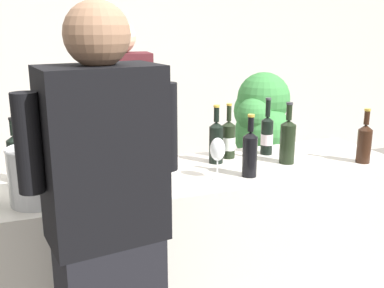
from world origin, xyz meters
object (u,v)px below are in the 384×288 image
(wine_bottle_9, at_px, (130,151))
(wine_bottle_11, at_px, (364,142))
(wine_bottle_0, at_px, (250,152))
(wine_bottle_8, at_px, (228,139))
(wine_bottle_7, at_px, (216,141))
(wine_glass, at_px, (218,151))
(wine_bottle_2, at_px, (16,158))
(person_guest, at_px, (109,260))
(person_server, at_px, (123,155))
(wine_bottle_5, at_px, (160,146))
(potted_shrub, at_px, (260,127))
(wine_bottle_1, at_px, (61,155))
(wine_bottle_3, at_px, (288,140))
(wine_bottle_10, at_px, (86,170))
(wine_bottle_6, at_px, (267,135))
(ice_bucket, at_px, (36,175))

(wine_bottle_9, height_order, wine_bottle_11, wine_bottle_9)
(wine_bottle_0, distance_m, wine_bottle_8, 0.34)
(wine_bottle_7, xyz_separation_m, wine_glass, (-0.10, -0.24, 0.02))
(wine_glass, bearing_deg, wine_bottle_2, 162.03)
(wine_bottle_2, relative_size, wine_bottle_11, 1.06)
(wine_bottle_0, xyz_separation_m, person_guest, (-0.81, -0.49, -0.18))
(wine_bottle_7, height_order, person_server, person_server)
(person_guest, bearing_deg, wine_bottle_5, 61.52)
(wine_bottle_9, height_order, wine_glass, wine_bottle_9)
(wine_bottle_9, bearing_deg, potted_shrub, 37.80)
(wine_bottle_1, relative_size, wine_bottle_3, 0.94)
(wine_bottle_3, distance_m, wine_bottle_10, 1.11)
(wine_bottle_7, distance_m, wine_bottle_9, 0.48)
(wine_bottle_10, bearing_deg, wine_bottle_3, 5.06)
(wine_bottle_7, height_order, wine_bottle_10, wine_bottle_10)
(wine_glass, relative_size, person_server, 0.12)
(wine_bottle_2, xyz_separation_m, wine_bottle_9, (0.55, -0.04, -0.01))
(wine_bottle_7, relative_size, wine_bottle_11, 1.07)
(wine_bottle_11, bearing_deg, wine_bottle_3, 160.55)
(wine_bottle_3, xyz_separation_m, wine_bottle_11, (0.40, -0.14, -0.01))
(person_server, bearing_deg, wine_bottle_9, -98.38)
(wine_bottle_2, xyz_separation_m, wine_bottle_10, (0.29, -0.30, -0.00))
(person_guest, bearing_deg, potted_shrub, 48.41)
(wine_bottle_7, relative_size, person_guest, 0.19)
(wine_bottle_1, height_order, wine_bottle_11, wine_bottle_1)
(wine_bottle_9, xyz_separation_m, person_server, (0.08, 0.56, -0.18))
(wine_bottle_2, xyz_separation_m, wine_bottle_6, (1.38, -0.01, -0.00))
(person_server, height_order, person_guest, person_guest)
(wine_bottle_0, relative_size, wine_bottle_7, 0.98)
(wine_bottle_0, distance_m, person_server, 0.99)
(wine_bottle_2, distance_m, potted_shrub, 2.20)
(wine_bottle_6, distance_m, person_guest, 1.38)
(wine_bottle_7, bearing_deg, wine_glass, -112.40)
(wine_bottle_1, relative_size, wine_bottle_8, 1.01)
(wine_bottle_8, xyz_separation_m, wine_glass, (-0.21, -0.31, 0.03))
(wine_bottle_3, bearing_deg, wine_bottle_7, 158.18)
(wine_bottle_7, relative_size, ice_bucket, 1.31)
(person_guest, height_order, potted_shrub, person_guest)
(wine_bottle_0, xyz_separation_m, person_server, (-0.46, 0.85, -0.20))
(wine_bottle_6, height_order, wine_bottle_8, wine_bottle_6)
(wine_bottle_6, height_order, potted_shrub, potted_shrub)
(potted_shrub, bearing_deg, wine_bottle_1, -148.65)
(wine_glass, xyz_separation_m, potted_shrub, (1.00, 1.33, -0.24))
(wine_bottle_1, bearing_deg, wine_bottle_3, -8.84)
(wine_bottle_2, bearing_deg, potted_shrub, 28.11)
(wine_bottle_2, height_order, wine_bottle_6, wine_bottle_6)
(wine_bottle_9, bearing_deg, ice_bucket, -149.54)
(wine_bottle_1, relative_size, wine_glass, 1.53)
(wine_bottle_0, relative_size, wine_bottle_5, 0.99)
(wine_bottle_1, height_order, ice_bucket, wine_bottle_1)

